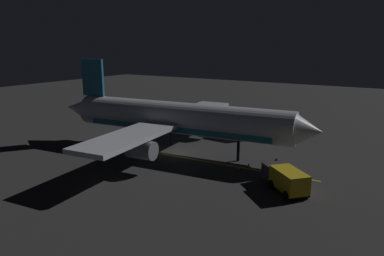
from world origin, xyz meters
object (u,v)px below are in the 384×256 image
at_px(baggage_truck, 285,179).
at_px(traffic_cone_near_left, 249,165).
at_px(ground_crew_worker, 276,166).
at_px(airliner, 175,119).
at_px(catering_truck, 234,128).
at_px(traffic_cone_near_right, 238,168).

bearing_deg(baggage_truck, traffic_cone_near_left, -128.04).
distance_m(ground_crew_worker, traffic_cone_near_left, 3.37).
distance_m(airliner, catering_truck, 11.93).
bearing_deg(airliner, traffic_cone_near_right, 78.27).
relative_size(airliner, ground_crew_worker, 20.99).
xyz_separation_m(airliner, catering_truck, (-11.06, 3.27, -3.06)).
relative_size(baggage_truck, catering_truck, 0.89).
bearing_deg(ground_crew_worker, airliner, -93.88).
height_order(baggage_truck, traffic_cone_near_left, baggage_truck).
height_order(airliner, ground_crew_worker, airliner).
xyz_separation_m(catering_truck, ground_crew_worker, (12.00, 10.64, -0.43)).
relative_size(catering_truck, traffic_cone_near_right, 11.46).
bearing_deg(airliner, traffic_cone_near_left, 86.71).
bearing_deg(traffic_cone_near_left, airliner, -93.29).
relative_size(ground_crew_worker, traffic_cone_near_left, 3.16).
relative_size(baggage_truck, traffic_cone_near_left, 10.20).
distance_m(airliner, traffic_cone_near_left, 11.41).
bearing_deg(ground_crew_worker, baggage_truck, 29.67).
bearing_deg(traffic_cone_near_right, baggage_truck, 64.86).
bearing_deg(traffic_cone_near_right, traffic_cone_near_left, 157.77).
xyz_separation_m(baggage_truck, ground_crew_worker, (-4.05, -2.31, -0.29)).
relative_size(airliner, catering_truck, 5.79).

